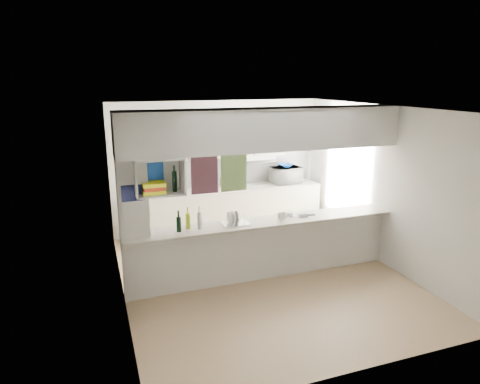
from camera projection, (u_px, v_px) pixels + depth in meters
name	position (u px, v px, depth m)	size (l,w,h in m)	color
floor	(263.00, 277.00, 6.69)	(4.80, 4.80, 0.00)	tan
ceiling	(265.00, 108.00, 6.02)	(4.80, 4.80, 0.00)	white
wall_back	(218.00, 167.00, 8.54)	(4.20, 4.20, 0.00)	silver
wall_left	(118.00, 211.00, 5.68)	(4.80, 4.80, 0.00)	silver
wall_right	(382.00, 185.00, 7.03)	(4.80, 4.80, 0.00)	silver
servery_partition	(253.00, 174.00, 6.21)	(4.20, 0.50, 2.60)	silver
cubby_shelf	(158.00, 179.00, 5.69)	(0.65, 0.35, 0.50)	white
kitchen_run	(230.00, 192.00, 8.47)	(3.60, 0.63, 2.24)	beige
microwave	(286.00, 175.00, 8.80)	(0.59, 0.40, 0.33)	white
bowl	(285.00, 166.00, 8.75)	(0.27, 0.27, 0.07)	#0E3F9A
dish_rack	(235.00, 219.00, 6.30)	(0.39, 0.30, 0.21)	silver
cup	(282.00, 216.00, 6.46)	(0.14, 0.14, 0.11)	white
wine_bottles	(189.00, 221.00, 6.05)	(0.37, 0.15, 0.34)	black
plastic_tubs	(295.00, 214.00, 6.67)	(0.49, 0.22, 0.07)	silver
utensil_jar	(210.00, 185.00, 8.31)	(0.11, 0.11, 0.16)	black
knife_block	(223.00, 182.00, 8.42)	(0.10, 0.08, 0.20)	brown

